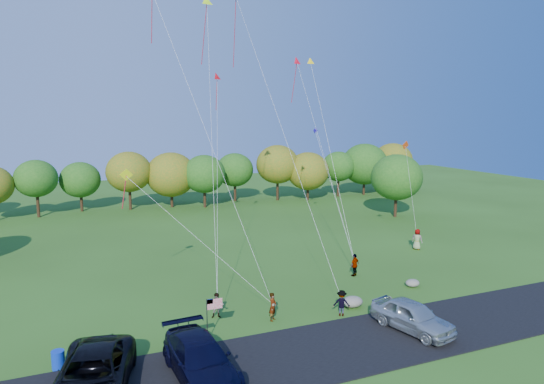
{
  "coord_description": "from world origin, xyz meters",
  "views": [
    {
      "loc": [
        -11.17,
        -24.38,
        11.9
      ],
      "look_at": [
        1.49,
        6.0,
        6.7
      ],
      "focal_mm": 32.0,
      "sensor_mm": 36.0,
      "label": 1
    }
  ],
  "objects_px": {
    "minivan_navy": "(201,359)",
    "flyer_b": "(217,306)",
    "park_bench": "(97,347)",
    "minivan_dark": "(93,375)",
    "flyer_d": "(355,265)",
    "minivan_silver": "(412,316)",
    "flyer_e": "(417,239)",
    "trash_barrel": "(58,360)",
    "flyer_a": "(273,307)",
    "flyer_c": "(342,303)"
  },
  "relations": [
    {
      "from": "minivan_navy",
      "to": "park_bench",
      "type": "bearing_deg",
      "value": 134.08
    },
    {
      "from": "flyer_d",
      "to": "minivan_silver",
      "type": "bearing_deg",
      "value": 52.62
    },
    {
      "from": "minivan_dark",
      "to": "flyer_c",
      "type": "xyz_separation_m",
      "value": [
        14.18,
        3.3,
        -0.18
      ]
    },
    {
      "from": "minivan_navy",
      "to": "flyer_e",
      "type": "xyz_separation_m",
      "value": [
        23.36,
        13.73,
        -0.0
      ]
    },
    {
      "from": "flyer_b",
      "to": "park_bench",
      "type": "bearing_deg",
      "value": -147.01
    },
    {
      "from": "minivan_navy",
      "to": "flyer_a",
      "type": "distance_m",
      "value": 7.19
    },
    {
      "from": "flyer_a",
      "to": "flyer_c",
      "type": "relative_size",
      "value": 1.06
    },
    {
      "from": "flyer_c",
      "to": "minivan_navy",
      "type": "bearing_deg",
      "value": 50.33
    },
    {
      "from": "minivan_dark",
      "to": "park_bench",
      "type": "bearing_deg",
      "value": 98.04
    },
    {
      "from": "flyer_b",
      "to": "trash_barrel",
      "type": "bearing_deg",
      "value": -147.99
    },
    {
      "from": "flyer_b",
      "to": "flyer_c",
      "type": "distance_m",
      "value": 7.42
    },
    {
      "from": "park_bench",
      "to": "flyer_b",
      "type": "bearing_deg",
      "value": -4.61
    },
    {
      "from": "flyer_b",
      "to": "minivan_navy",
      "type": "bearing_deg",
      "value": -98.51
    },
    {
      "from": "flyer_a",
      "to": "flyer_c",
      "type": "distance_m",
      "value": 4.19
    },
    {
      "from": "minivan_dark",
      "to": "minivan_navy",
      "type": "relative_size",
      "value": 1.09
    },
    {
      "from": "flyer_c",
      "to": "trash_barrel",
      "type": "bearing_deg",
      "value": 30.19
    },
    {
      "from": "flyer_e",
      "to": "park_bench",
      "type": "distance_m",
      "value": 29.35
    },
    {
      "from": "flyer_a",
      "to": "flyer_b",
      "type": "xyz_separation_m",
      "value": [
        -2.89,
        1.59,
        -0.08
      ]
    },
    {
      "from": "minivan_silver",
      "to": "flyer_d",
      "type": "height_order",
      "value": "minivan_silver"
    },
    {
      "from": "flyer_b",
      "to": "park_bench",
      "type": "xyz_separation_m",
      "value": [
        -6.89,
        -2.34,
        -0.22
      ]
    },
    {
      "from": "flyer_b",
      "to": "flyer_e",
      "type": "distance_m",
      "value": 22.07
    },
    {
      "from": "minivan_navy",
      "to": "flyer_b",
      "type": "height_order",
      "value": "minivan_navy"
    },
    {
      "from": "trash_barrel",
      "to": "park_bench",
      "type": "bearing_deg",
      "value": 13.82
    },
    {
      "from": "minivan_silver",
      "to": "park_bench",
      "type": "xyz_separation_m",
      "value": [
        -16.38,
        3.59,
        -0.36
      ]
    },
    {
      "from": "minivan_navy",
      "to": "flyer_b",
      "type": "distance_m",
      "value": 6.74
    },
    {
      "from": "park_bench",
      "to": "minivan_dark",
      "type": "bearing_deg",
      "value": -118.49
    },
    {
      "from": "minivan_dark",
      "to": "flyer_b",
      "type": "xyz_separation_m",
      "value": [
        7.21,
        5.86,
        -0.21
      ]
    },
    {
      "from": "minivan_dark",
      "to": "flyer_b",
      "type": "distance_m",
      "value": 9.29
    },
    {
      "from": "minivan_navy",
      "to": "flyer_e",
      "type": "relative_size",
      "value": 3.23
    },
    {
      "from": "flyer_a",
      "to": "park_bench",
      "type": "height_order",
      "value": "flyer_a"
    },
    {
      "from": "minivan_navy",
      "to": "minivan_silver",
      "type": "relative_size",
      "value": 1.23
    },
    {
      "from": "minivan_silver",
      "to": "trash_barrel",
      "type": "distance_m",
      "value": 18.4
    },
    {
      "from": "minivan_dark",
      "to": "minivan_silver",
      "type": "distance_m",
      "value": 16.69
    },
    {
      "from": "minivan_silver",
      "to": "park_bench",
      "type": "relative_size",
      "value": 2.78
    },
    {
      "from": "trash_barrel",
      "to": "flyer_c",
      "type": "bearing_deg",
      "value": 0.78
    },
    {
      "from": "flyer_d",
      "to": "flyer_e",
      "type": "distance_m",
      "value": 10.01
    },
    {
      "from": "minivan_navy",
      "to": "flyer_a",
      "type": "bearing_deg",
      "value": 36.29
    },
    {
      "from": "flyer_b",
      "to": "minivan_silver",
      "type": "bearing_deg",
      "value": -17.79
    },
    {
      "from": "flyer_d",
      "to": "trash_barrel",
      "type": "bearing_deg",
      "value": -7.49
    },
    {
      "from": "trash_barrel",
      "to": "flyer_e",
      "type": "bearing_deg",
      "value": 19.29
    },
    {
      "from": "flyer_e",
      "to": "trash_barrel",
      "type": "relative_size",
      "value": 2.08
    },
    {
      "from": "flyer_b",
      "to": "flyer_c",
      "type": "xyz_separation_m",
      "value": [
        6.97,
        -2.56,
        0.03
      ]
    },
    {
      "from": "minivan_navy",
      "to": "flyer_e",
      "type": "distance_m",
      "value": 27.1
    },
    {
      "from": "flyer_a",
      "to": "flyer_e",
      "type": "relative_size",
      "value": 0.9
    },
    {
      "from": "flyer_c",
      "to": "minivan_silver",
      "type": "bearing_deg",
      "value": 156.12
    },
    {
      "from": "minivan_dark",
      "to": "flyer_d",
      "type": "distance_m",
      "value": 20.99
    },
    {
      "from": "flyer_a",
      "to": "park_bench",
      "type": "relative_size",
      "value": 0.95
    },
    {
      "from": "flyer_a",
      "to": "flyer_d",
      "type": "relative_size",
      "value": 0.98
    },
    {
      "from": "flyer_b",
      "to": "flyer_e",
      "type": "relative_size",
      "value": 0.81
    },
    {
      "from": "minivan_navy",
      "to": "flyer_d",
      "type": "relative_size",
      "value": 3.53
    }
  ]
}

